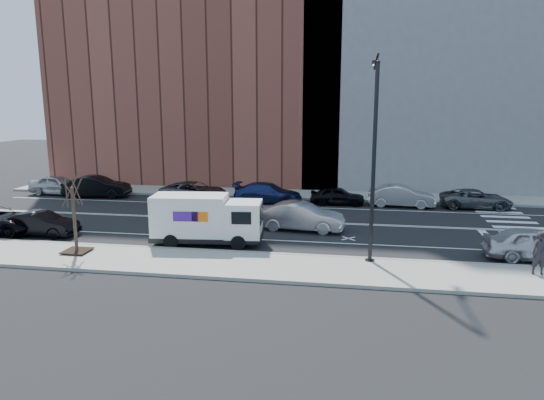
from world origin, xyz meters
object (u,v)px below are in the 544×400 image
(fedex_van, at_px, (206,219))
(pedestrian, at_px, (540,253))
(far_parked_a, at_px, (58,185))
(near_parked_front, at_px, (535,244))
(driving_sedan, at_px, (301,217))
(far_parked_b, at_px, (97,187))

(fedex_van, xyz_separation_m, pedestrian, (15.27, -2.52, -0.30))
(far_parked_a, bearing_deg, near_parked_front, -106.48)
(fedex_van, xyz_separation_m, driving_sedan, (4.60, 3.66, -0.56))
(far_parked_a, height_order, pedestrian, pedestrian)
(pedestrian, bearing_deg, far_parked_b, 154.45)
(far_parked_b, distance_m, pedestrian, 30.70)
(far_parked_b, bearing_deg, pedestrian, -123.86)
(driving_sedan, distance_m, pedestrian, 12.34)
(far_parked_a, relative_size, pedestrian, 2.48)
(pedestrian, bearing_deg, near_parked_front, 75.28)
(driving_sedan, relative_size, pedestrian, 2.65)
(fedex_van, distance_m, driving_sedan, 5.90)
(fedex_van, relative_size, pedestrian, 3.18)
(far_parked_b, xyz_separation_m, pedestrian, (27.51, -13.62, 0.24))
(pedestrian, bearing_deg, driving_sedan, 150.72)
(near_parked_front, distance_m, pedestrian, 2.61)
(fedex_van, height_order, driving_sedan, fedex_van)
(near_parked_front, bearing_deg, pedestrian, 163.95)
(fedex_van, relative_size, far_parked_b, 1.16)
(far_parked_a, height_order, far_parked_b, far_parked_b)
(near_parked_front, bearing_deg, driving_sedan, 71.51)
(near_parked_front, bearing_deg, fedex_van, 89.37)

